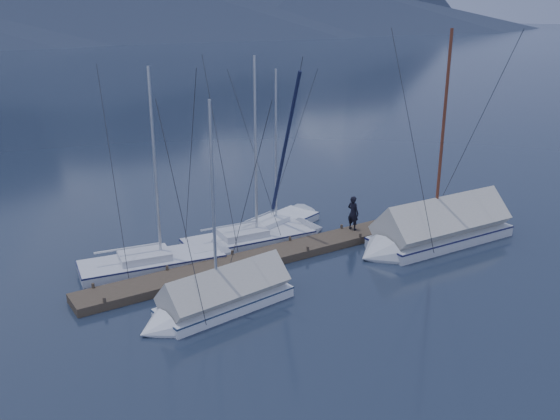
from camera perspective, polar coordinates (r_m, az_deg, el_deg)
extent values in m
plane|color=black|center=(24.71, 2.53, -6.09)|extent=(1000.00, 1000.00, 0.00)
cone|color=#192133|center=(330.55, 3.01, 19.13)|extent=(364.00, 364.00, 28.00)
cube|color=#382D23|center=(26.15, 0.00, -4.22)|extent=(18.00, 1.50, 0.34)
cube|color=black|center=(23.82, -12.32, -7.64)|extent=(3.00, 1.30, 0.30)
cube|color=black|center=(26.24, 0.00, -4.66)|extent=(3.00, 1.30, 0.30)
cube|color=black|center=(29.69, 9.77, -2.12)|extent=(3.00, 1.30, 0.30)
cylinder|color=#382D23|center=(23.74, -17.53, -7.13)|extent=(0.12, 0.12, 0.35)
cylinder|color=#382D23|center=(22.51, -16.53, -8.48)|extent=(0.12, 0.12, 0.35)
cylinder|color=#382D23|center=(24.56, -10.80, -5.68)|extent=(0.12, 0.12, 0.35)
cylinder|color=#382D23|center=(23.38, -9.47, -6.89)|extent=(0.12, 0.12, 0.35)
cylinder|color=#382D23|center=(25.71, -4.61, -4.27)|extent=(0.12, 0.12, 0.35)
cylinder|color=#382D23|center=(24.58, -3.04, -5.34)|extent=(0.12, 0.12, 0.35)
cylinder|color=#382D23|center=(27.14, 0.97, -2.95)|extent=(0.12, 0.12, 0.35)
cylinder|color=#382D23|center=(26.07, 2.69, -3.89)|extent=(0.12, 0.12, 0.35)
cylinder|color=#382D23|center=(28.81, 5.94, -1.75)|extent=(0.12, 0.12, 0.35)
cylinder|color=#382D23|center=(27.81, 7.73, -2.58)|extent=(0.12, 0.12, 0.35)
cylinder|color=#382D23|center=(30.69, 10.32, -0.67)|extent=(0.12, 0.12, 0.35)
cylinder|color=#382D23|center=(29.75, 12.15, -1.41)|extent=(0.12, 0.12, 0.35)
cube|color=silver|center=(25.75, -12.18, -5.16)|extent=(6.14, 2.83, 0.65)
cube|color=silver|center=(25.87, -12.14, -5.76)|extent=(5.13, 1.82, 0.30)
cube|color=#171A47|center=(25.65, -12.23, -4.60)|extent=(6.20, 2.86, 0.06)
cone|color=silver|center=(26.57, -5.01, -4.05)|extent=(1.35, 2.03, 1.89)
cube|color=silver|center=(25.52, -12.90, -4.29)|extent=(2.25, 1.67, 0.30)
cylinder|color=#B2B7BF|center=(24.47, -11.95, 4.17)|extent=(0.12, 0.12, 7.88)
cylinder|color=#B2B7BF|center=(25.25, -14.50, -3.58)|extent=(2.64, 0.49, 0.09)
cylinder|color=#26262B|center=(24.81, -8.62, 4.56)|extent=(0.47, 2.95, 7.89)
cube|color=#B8BCC6|center=(27.71, -3.01, -3.01)|extent=(6.21, 2.55, 0.67)
cube|color=#B8BCC6|center=(27.82, -3.00, -3.59)|extent=(5.22, 1.56, 0.30)
cube|color=#171B47|center=(27.61, -3.02, -2.47)|extent=(6.27, 2.57, 0.06)
cone|color=#B8BCC6|center=(29.24, 3.19, -1.84)|extent=(1.28, 2.03, 1.94)
cube|color=#B8BCC6|center=(27.42, -3.60, -2.18)|extent=(2.24, 1.60, 0.30)
cylinder|color=#B2B7BF|center=(26.59, -2.37, 5.93)|extent=(0.12, 0.12, 8.07)
cylinder|color=#B2B7BF|center=(27.00, -4.98, -1.52)|extent=(2.72, 0.33, 0.09)
cylinder|color=#26262B|center=(27.26, 0.52, 6.26)|extent=(0.29, 3.04, 8.08)
cube|color=silver|center=(29.35, -0.83, -1.76)|extent=(5.84, 3.50, 0.61)
cube|color=silver|center=(29.44, -0.83, -2.26)|extent=(4.79, 2.45, 0.28)
cube|color=navy|center=(29.26, -0.83, -1.28)|extent=(5.90, 3.54, 0.06)
cone|color=silver|center=(31.73, 2.83, -0.20)|extent=(1.52, 2.00, 1.77)
cube|color=silver|center=(29.00, -1.18, -1.08)|extent=(2.25, 1.84, 0.28)
cylinder|color=#B2B7BF|center=(28.49, -0.39, 6.01)|extent=(0.11, 0.11, 7.39)
cylinder|color=#B2B7BF|center=(28.39, -2.02, -0.63)|extent=(2.39, 0.87, 0.08)
cylinder|color=#26262B|center=(29.56, 1.31, 6.46)|extent=(0.90, 2.66, 7.40)
cube|color=silver|center=(28.95, 15.18, -2.67)|extent=(7.15, 2.74, 0.75)
cube|color=silver|center=(29.07, 15.13, -3.30)|extent=(6.06, 1.57, 0.34)
cube|color=#161642|center=(28.84, 15.24, -2.08)|extent=(7.22, 2.76, 0.07)
cone|color=silver|center=(26.32, 8.99, -4.39)|extent=(1.33, 2.45, 2.41)
cylinder|color=#592819|center=(27.28, 15.38, 6.87)|extent=(0.14, 0.14, 9.13)
cylinder|color=#592819|center=(29.40, 16.91, -0.30)|extent=(3.19, 0.20, 0.10)
cylinder|color=#26262B|center=(26.05, 12.65, 6.55)|extent=(0.14, 3.56, 9.14)
cube|color=#B0AEA4|center=(28.67, 15.32, -1.12)|extent=(6.80, 2.77, 2.56)
cube|color=white|center=(22.03, -5.28, -9.06)|extent=(5.21, 2.36, 0.59)
cube|color=white|center=(22.16, -5.25, -9.68)|extent=(4.37, 1.47, 0.27)
cube|color=#182948|center=(21.91, -5.29, -8.48)|extent=(5.26, 2.38, 0.05)
cone|color=white|center=(20.75, -12.08, -11.28)|extent=(1.18, 1.83, 1.73)
cylinder|color=#B2B7BF|center=(20.34, -6.43, 0.43)|extent=(0.11, 0.11, 7.20)
cylinder|color=#B2B7BF|center=(22.12, -3.40, -6.48)|extent=(2.26, 0.34, 0.08)
cylinder|color=#26262B|center=(19.72, -9.49, -0.29)|extent=(0.31, 2.53, 7.21)
cube|color=#AAA89F|center=(21.73, -5.33, -7.53)|extent=(4.97, 2.36, 1.83)
imported|color=black|center=(28.48, 7.05, -0.28)|extent=(0.53, 0.68, 1.66)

